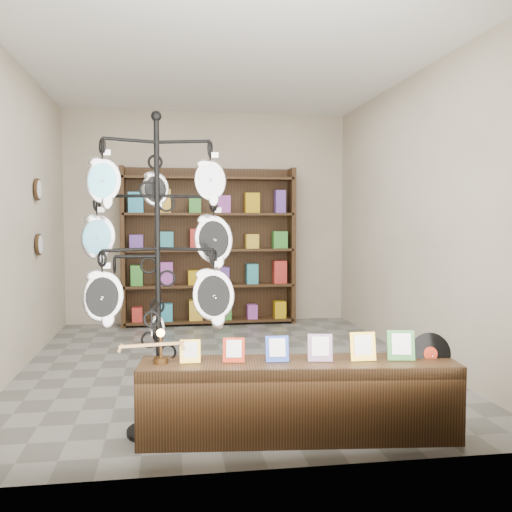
{
  "coord_description": "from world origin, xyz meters",
  "views": [
    {
      "loc": [
        -0.57,
        -5.72,
        1.47
      ],
      "look_at": [
        0.16,
        -1.0,
        1.17
      ],
      "focal_mm": 40.0,
      "sensor_mm": 36.0,
      "label": 1
    }
  ],
  "objects": [
    {
      "name": "ground",
      "position": [
        0.0,
        0.0,
        0.0
      ],
      "size": [
        5.0,
        5.0,
        0.0
      ],
      "primitive_type": "plane",
      "color": "slate",
      "rests_on": "ground"
    },
    {
      "name": "room_envelope",
      "position": [
        0.0,
        0.0,
        1.85
      ],
      "size": [
        5.0,
        5.0,
        5.0
      ],
      "color": "#C2B39C",
      "rests_on": "ground"
    },
    {
      "name": "display_tree",
      "position": [
        -0.64,
        -1.81,
        1.27
      ],
      "size": [
        1.13,
        0.96,
        2.2
      ],
      "rotation": [
        0.0,
        0.0,
        0.05
      ],
      "color": "black",
      "rests_on": "ground"
    },
    {
      "name": "front_shelf",
      "position": [
        0.29,
        -2.04,
        0.26
      ],
      "size": [
        2.15,
        0.65,
        0.75
      ],
      "rotation": [
        0.0,
        0.0,
        -0.1
      ],
      "color": "black",
      "rests_on": "ground"
    },
    {
      "name": "wall_clocks",
      "position": [
        -1.97,
        0.8,
        1.5
      ],
      "size": [
        0.03,
        0.24,
        0.84
      ],
      "color": "black",
      "rests_on": "ground"
    },
    {
      "name": "back_shelving",
      "position": [
        0.0,
        2.3,
        1.03
      ],
      "size": [
        2.42,
        0.36,
        2.2
      ],
      "color": "black",
      "rests_on": "ground"
    }
  ]
}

